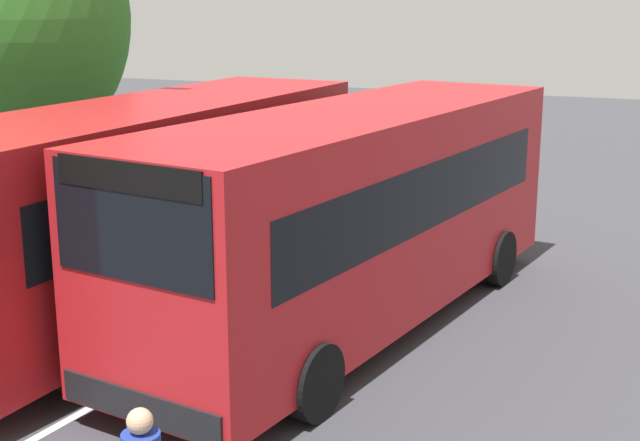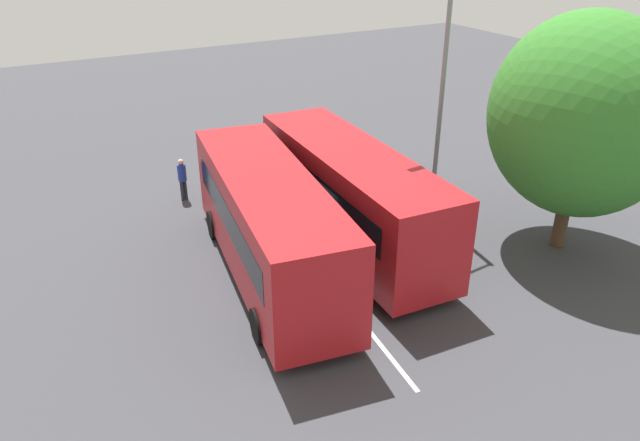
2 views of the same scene
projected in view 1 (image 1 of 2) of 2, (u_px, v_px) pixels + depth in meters
The scene contains 4 objects.
ground_plane at pixel (248, 320), 13.72m from camera, with size 67.42×67.42×0.00m, color #38383D.
bus_far_left at pixel (150, 200), 13.80m from camera, with size 9.46×3.02×3.25m.
bus_center_left at pixel (354, 210), 13.11m from camera, with size 9.58×3.87×3.25m.
lane_stripe_outer_left at pixel (248, 320), 13.72m from camera, with size 13.57×0.12×0.01m, color silver.
Camera 1 is at (11.48, 6.03, 4.86)m, focal length 50.19 mm.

